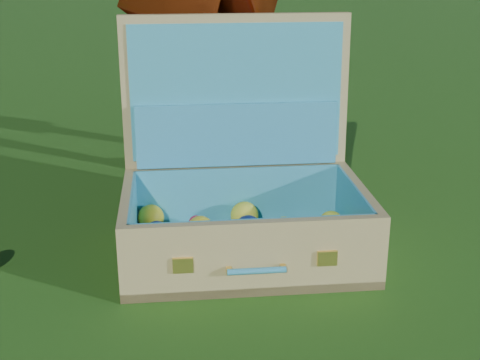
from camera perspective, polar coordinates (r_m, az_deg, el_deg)
name	(u,v)px	position (r m, az deg, el deg)	size (l,w,h in m)	color
ground	(193,272)	(1.69, -4.07, -7.86)	(60.00, 60.00, 0.00)	#215114
suitcase	(240,186)	(1.76, -0.02, -0.52)	(0.65, 0.51, 0.60)	tan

